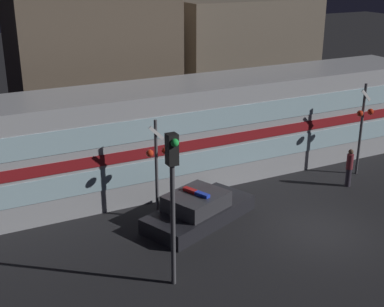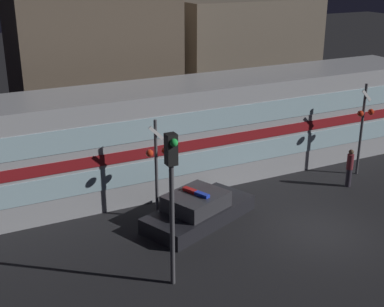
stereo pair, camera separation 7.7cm
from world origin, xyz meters
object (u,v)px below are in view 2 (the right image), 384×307
(pedestrian, at_px, (350,168))
(police_car, at_px, (198,210))
(traffic_light_corner, at_px, (172,185))
(crossing_signal_near, at_px, (363,122))
(train, at_px, (186,133))

(pedestrian, bearing_deg, police_car, 179.91)
(pedestrian, relative_size, traffic_light_corner, 0.35)
(police_car, distance_m, traffic_light_corner, 4.93)
(pedestrian, relative_size, crossing_signal_near, 0.40)
(train, bearing_deg, pedestrian, -33.44)
(train, relative_size, traffic_light_corner, 5.02)
(pedestrian, distance_m, crossing_signal_near, 2.24)
(police_car, height_order, pedestrian, pedestrian)
(train, xyz_separation_m, pedestrian, (5.83, -3.85, -1.29))
(train, height_order, pedestrian, train)
(train, xyz_separation_m, traffic_light_corner, (-3.89, -7.06, 1.08))
(train, bearing_deg, police_car, -109.75)
(pedestrian, bearing_deg, traffic_light_corner, -161.72)
(train, relative_size, pedestrian, 14.27)
(police_car, bearing_deg, train, 48.39)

